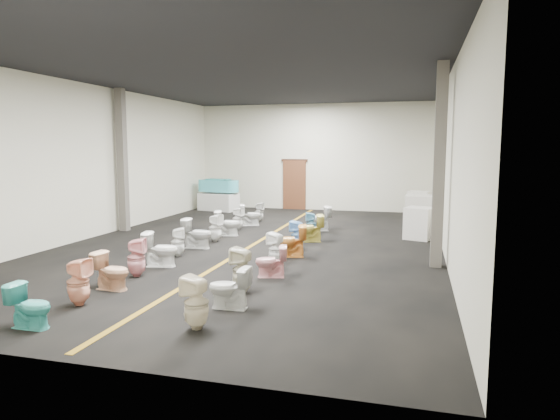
{
  "coord_description": "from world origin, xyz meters",
  "views": [
    {
      "loc": [
        4.25,
        -13.01,
        2.66
      ],
      "look_at": [
        0.44,
        1.0,
        0.84
      ],
      "focal_mm": 32.0,
      "sensor_mm": 36.0,
      "label": 1
    }
  ],
  "objects_px": {
    "toilet_left_6": "(197,233)",
    "toilet_left_2": "(112,271)",
    "appliance_crate_d": "(419,205)",
    "toilet_right_7": "(310,228)",
    "toilet_right_8": "(311,224)",
    "toilet_right_9": "(318,219)",
    "toilet_right_4": "(276,249)",
    "toilet_left_11": "(259,212)",
    "bathtub": "(218,185)",
    "toilet_left_4": "(161,249)",
    "appliance_crate_b": "(419,214)",
    "toilet_left_0": "(30,306)",
    "toilet_right_6": "(297,235)",
    "display_table": "(219,202)",
    "toilet_left_10": "(250,215)",
    "toilet_left_8": "(228,223)",
    "toilet_right_2": "(243,270)",
    "toilet_left_1": "(78,282)",
    "toilet_left_7": "(215,228)",
    "toilet_right_1": "(229,288)",
    "appliance_crate_a": "(419,223)",
    "toilet_right_0": "(196,303)",
    "toilet_left_3": "(136,258)",
    "toilet_left_9": "(238,219)"
  },
  "relations": [
    {
      "from": "appliance_crate_d",
      "to": "toilet_left_9",
      "type": "bearing_deg",
      "value": -144.73
    },
    {
      "from": "toilet_right_8",
      "to": "toilet_left_8",
      "type": "bearing_deg",
      "value": -89.04
    },
    {
      "from": "toilet_left_6",
      "to": "toilet_left_2",
      "type": "bearing_deg",
      "value": 177.59
    },
    {
      "from": "toilet_left_2",
      "to": "toilet_left_4",
      "type": "relative_size",
      "value": 0.91
    },
    {
      "from": "toilet_left_10",
      "to": "toilet_left_3",
      "type": "bearing_deg",
      "value": 156.69
    },
    {
      "from": "appliance_crate_d",
      "to": "toilet_right_2",
      "type": "distance_m",
      "value": 11.06
    },
    {
      "from": "toilet_right_9",
      "to": "toilet_right_2",
      "type": "bearing_deg",
      "value": -25.0
    },
    {
      "from": "toilet_left_11",
      "to": "toilet_right_7",
      "type": "height_order",
      "value": "toilet_right_7"
    },
    {
      "from": "toilet_left_11",
      "to": "toilet_left_6",
      "type": "bearing_deg",
      "value": 176.7
    },
    {
      "from": "display_table",
      "to": "toilet_left_10",
      "type": "bearing_deg",
      "value": -53.78
    },
    {
      "from": "toilet_left_3",
      "to": "toilet_right_8",
      "type": "distance_m",
      "value": 6.27
    },
    {
      "from": "toilet_right_2",
      "to": "toilet_right_4",
      "type": "distance_m",
      "value": 2.16
    },
    {
      "from": "appliance_crate_a",
      "to": "toilet_right_1",
      "type": "xyz_separation_m",
      "value": [
        -3.06,
        -7.42,
        -0.11
      ]
    },
    {
      "from": "toilet_left_1",
      "to": "toilet_right_6",
      "type": "distance_m",
      "value": 6.06
    },
    {
      "from": "toilet_left_3",
      "to": "toilet_left_11",
      "type": "height_order",
      "value": "toilet_left_3"
    },
    {
      "from": "display_table",
      "to": "toilet_left_1",
      "type": "relative_size",
      "value": 2.02
    },
    {
      "from": "toilet_left_2",
      "to": "toilet_right_4",
      "type": "xyz_separation_m",
      "value": [
        2.47,
        2.64,
        0.03
      ]
    },
    {
      "from": "toilet_right_8",
      "to": "toilet_right_9",
      "type": "relative_size",
      "value": 0.9
    },
    {
      "from": "toilet_left_6",
      "to": "toilet_right_1",
      "type": "xyz_separation_m",
      "value": [
        2.63,
        -4.49,
        -0.04
      ]
    },
    {
      "from": "toilet_right_9",
      "to": "toilet_left_0",
      "type": "bearing_deg",
      "value": -38.85
    },
    {
      "from": "toilet_right_4",
      "to": "toilet_right_7",
      "type": "xyz_separation_m",
      "value": [
        0.14,
        3.05,
        0.0
      ]
    },
    {
      "from": "bathtub",
      "to": "toilet_left_4",
      "type": "xyz_separation_m",
      "value": [
        2.57,
        -9.73,
        -0.68
      ]
    },
    {
      "from": "toilet_left_10",
      "to": "toilet_right_7",
      "type": "height_order",
      "value": "toilet_right_7"
    },
    {
      "from": "display_table",
      "to": "appliance_crate_a",
      "type": "relative_size",
      "value": 1.77
    },
    {
      "from": "appliance_crate_d",
      "to": "toilet_left_8",
      "type": "relative_size",
      "value": 1.38
    },
    {
      "from": "appliance_crate_d",
      "to": "toilet_left_2",
      "type": "xyz_separation_m",
      "value": [
        -5.6,
        -11.08,
        -0.17
      ]
    },
    {
      "from": "appliance_crate_b",
      "to": "toilet_left_6",
      "type": "xyz_separation_m",
      "value": [
        -5.69,
        -4.21,
        -0.19
      ]
    },
    {
      "from": "toilet_left_7",
      "to": "toilet_right_7",
      "type": "xyz_separation_m",
      "value": [
        2.6,
        0.69,
        -0.01
      ]
    },
    {
      "from": "appliance_crate_d",
      "to": "toilet_right_0",
      "type": "relative_size",
      "value": 1.3
    },
    {
      "from": "display_table",
      "to": "toilet_left_8",
      "type": "distance_m",
      "value": 6.21
    },
    {
      "from": "toilet_left_8",
      "to": "toilet_right_8",
      "type": "height_order",
      "value": "toilet_left_8"
    },
    {
      "from": "bathtub",
      "to": "toilet_right_8",
      "type": "xyz_separation_m",
      "value": [
        5.03,
        -4.94,
        -0.71
      ]
    },
    {
      "from": "bathtub",
      "to": "toilet_left_0",
      "type": "height_order",
      "value": "bathtub"
    },
    {
      "from": "appliance_crate_b",
      "to": "toilet_left_0",
      "type": "distance_m",
      "value": 11.73
    },
    {
      "from": "toilet_right_6",
      "to": "appliance_crate_d",
      "type": "bearing_deg",
      "value": 164.84
    },
    {
      "from": "toilet_left_0",
      "to": "toilet_right_1",
      "type": "height_order",
      "value": "toilet_right_1"
    },
    {
      "from": "appliance_crate_d",
      "to": "toilet_right_7",
      "type": "bearing_deg",
      "value": -119.0
    },
    {
      "from": "toilet_left_2",
      "to": "toilet_left_4",
      "type": "bearing_deg",
      "value": 4.6
    },
    {
      "from": "appliance_crate_b",
      "to": "toilet_right_8",
      "type": "height_order",
      "value": "appliance_crate_b"
    },
    {
      "from": "toilet_left_2",
      "to": "toilet_left_9",
      "type": "height_order",
      "value": "toilet_left_9"
    },
    {
      "from": "toilet_right_7",
      "to": "toilet_left_11",
      "type": "bearing_deg",
      "value": -161.64
    },
    {
      "from": "bathtub",
      "to": "toilet_right_4",
      "type": "distance_m",
      "value": 10.36
    },
    {
      "from": "toilet_left_10",
      "to": "toilet_right_8",
      "type": "xyz_separation_m",
      "value": [
        2.41,
        -1.36,
        -0.01
      ]
    },
    {
      "from": "bathtub",
      "to": "toilet_right_2",
      "type": "relative_size",
      "value": 2.2
    },
    {
      "from": "toilet_left_8",
      "to": "toilet_right_9",
      "type": "distance_m",
      "value": 2.95
    },
    {
      "from": "toilet_left_11",
      "to": "toilet_right_4",
      "type": "distance_m",
      "value": 6.82
    },
    {
      "from": "display_table",
      "to": "appliance_crate_d",
      "type": "bearing_deg",
      "value": -3.92
    },
    {
      "from": "toilet_left_9",
      "to": "toilet_right_6",
      "type": "relative_size",
      "value": 0.97
    },
    {
      "from": "display_table",
      "to": "toilet_right_4",
      "type": "relative_size",
      "value": 2.14
    },
    {
      "from": "toilet_left_1",
      "to": "toilet_right_4",
      "type": "bearing_deg",
      "value": -35.83
    }
  ]
}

